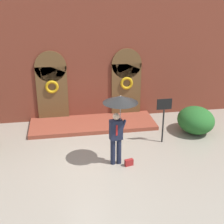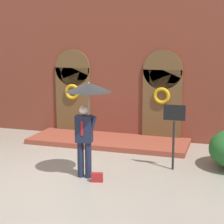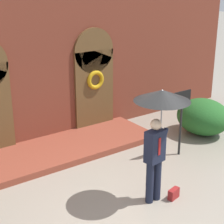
{
  "view_description": "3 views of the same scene",
  "coord_description": "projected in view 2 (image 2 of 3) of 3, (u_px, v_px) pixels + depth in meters",
  "views": [
    {
      "loc": [
        -1.23,
        -8.89,
        5.44
      ],
      "look_at": [
        0.55,
        1.47,
        1.21
      ],
      "focal_mm": 50.0,
      "sensor_mm": 36.0,
      "label": 1
    },
    {
      "loc": [
        3.71,
        -8.28,
        3.31
      ],
      "look_at": [
        0.53,
        1.8,
        1.31
      ],
      "focal_mm": 60.0,
      "sensor_mm": 36.0,
      "label": 2
    },
    {
      "loc": [
        -4.18,
        -5.02,
        4.33
      ],
      "look_at": [
        0.55,
        1.57,
        1.44
      ],
      "focal_mm": 60.0,
      "sensor_mm": 36.0,
      "label": 3
    }
  ],
  "objects": [
    {
      "name": "ground_plane",
      "position": [
        71.0,
        174.0,
        9.47
      ],
      "size": [
        80.0,
        80.0,
        0.0
      ],
      "primitive_type": "plane",
      "color": "gray"
    },
    {
      "name": "sign_post",
      "position": [
        174.0,
        126.0,
        9.62
      ],
      "size": [
        0.56,
        0.06,
        1.72
      ],
      "color": "black",
      "rests_on": "ground"
    },
    {
      "name": "handbag",
      "position": [
        97.0,
        177.0,
        8.95
      ],
      "size": [
        0.3,
        0.18,
        0.22
      ],
      "primitive_type": "cube",
      "rotation": [
        0.0,
        0.0,
        0.24
      ],
      "color": "maroon",
      "rests_on": "ground"
    },
    {
      "name": "building_facade",
      "position": [
        118.0,
        60.0,
        12.86
      ],
      "size": [
        14.0,
        2.3,
        5.6
      ],
      "color": "brown",
      "rests_on": "ground"
    },
    {
      "name": "person_with_umbrella",
      "position": [
        87.0,
        101.0,
        8.89
      ],
      "size": [
        1.1,
        1.1,
        2.36
      ],
      "color": "#191E33",
      "rests_on": "ground"
    }
  ]
}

